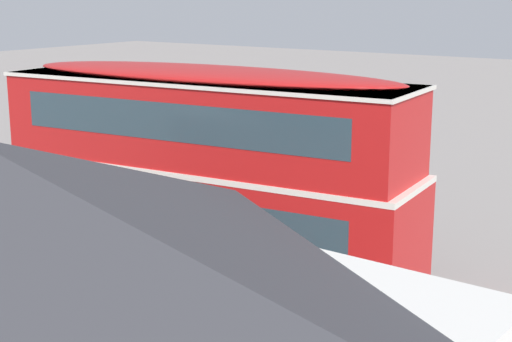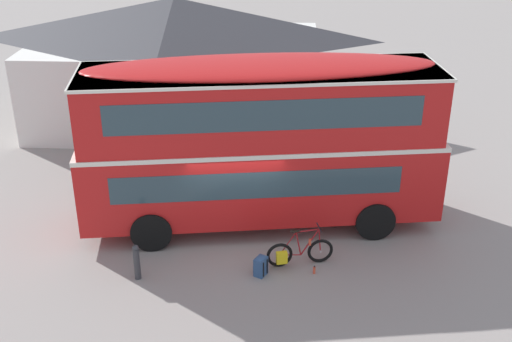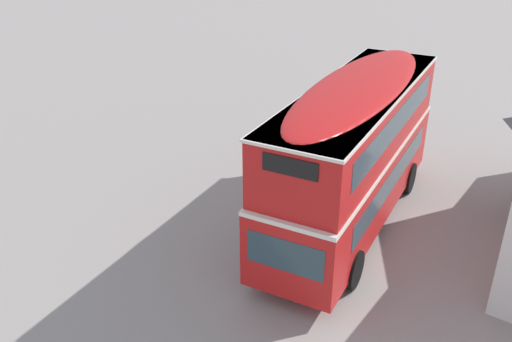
% 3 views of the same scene
% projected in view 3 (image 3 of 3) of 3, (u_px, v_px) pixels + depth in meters
% --- Properties ---
extents(ground_plane, '(120.00, 120.00, 0.00)m').
position_uv_depth(ground_plane, '(334.00, 208.00, 18.79)').
color(ground_plane, gray).
extents(double_decker_bus, '(9.97, 3.37, 4.79)m').
position_uv_depth(double_decker_bus, '(354.00, 149.00, 16.73)').
color(double_decker_bus, black).
rests_on(double_decker_bus, ground).
extents(touring_bicycle, '(1.74, 0.65, 1.06)m').
position_uv_depth(touring_bicycle, '(274.00, 206.00, 18.12)').
color(touring_bicycle, black).
rests_on(touring_bicycle, ground).
extents(backpack_on_ground, '(0.39, 0.41, 0.55)m').
position_uv_depth(backpack_on_ground, '(278.00, 193.00, 19.10)').
color(backpack_on_ground, '#2D4C7A').
rests_on(backpack_on_ground, ground).
extents(water_bottle_red_squeeze, '(0.07, 0.07, 0.22)m').
position_uv_depth(water_bottle_red_squeeze, '(258.00, 215.00, 18.14)').
color(water_bottle_red_squeeze, '#D84C33').
rests_on(water_bottle_red_squeeze, ground).
extents(kerb_bollard, '(0.16, 0.16, 0.97)m').
position_uv_depth(kerb_bollard, '(315.00, 155.00, 21.37)').
color(kerb_bollard, '#333338').
rests_on(kerb_bollard, ground).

